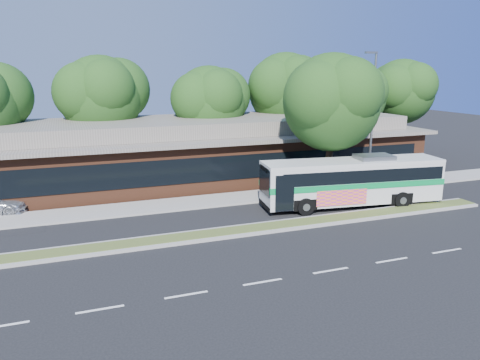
{
  "coord_description": "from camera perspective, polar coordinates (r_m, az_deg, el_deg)",
  "views": [
    {
      "loc": [
        -9.59,
        -20.17,
        7.94
      ],
      "look_at": [
        -0.82,
        3.31,
        2.0
      ],
      "focal_mm": 35.0,
      "sensor_mm": 36.0,
      "label": 1
    }
  ],
  "objects": [
    {
      "name": "sidewalk",
      "position": [
        29.33,
        -0.61,
        -2.25
      ],
      "size": [
        44.0,
        2.6,
        0.12
      ],
      "primitive_type": "cube",
      "color": "gray",
      "rests_on": "ground"
    },
    {
      "name": "tree_bg_f",
      "position": [
        47.16,
        19.41,
        10.31
      ],
      "size": [
        6.69,
        6.0,
        8.92
      ],
      "color": "black",
      "rests_on": "ground"
    },
    {
      "name": "lamp_post",
      "position": [
        32.58,
        15.78,
        7.49
      ],
      "size": [
        0.93,
        0.18,
        9.07
      ],
      "color": "slate",
      "rests_on": "ground"
    },
    {
      "name": "sidewalk_tree",
      "position": [
        30.28,
        11.69,
        9.56
      ],
      "size": [
        6.77,
        6.07,
        8.98
      ],
      "color": "black",
      "rests_on": "ground"
    },
    {
      "name": "tree_bg_d",
      "position": [
        40.59,
        6.04,
        11.11
      ],
      "size": [
        6.91,
        6.2,
        9.37
      ],
      "color": "black",
      "rests_on": "ground"
    },
    {
      "name": "transit_bus",
      "position": [
        28.36,
        13.6,
        0.21
      ],
      "size": [
        10.98,
        3.69,
        3.03
      ],
      "rotation": [
        0.0,
        0.0,
        -0.13
      ],
      "color": "silver",
      "rests_on": "ground"
    },
    {
      "name": "tree_bg_b",
      "position": [
        36.49,
        -15.95,
        10.01
      ],
      "size": [
        6.69,
        6.0,
        9.0
      ],
      "color": "black",
      "rests_on": "ground"
    },
    {
      "name": "ground",
      "position": [
        23.71,
        4.69,
        -6.28
      ],
      "size": [
        120.0,
        120.0,
        0.0
      ],
      "primitive_type": "plane",
      "color": "black",
      "rests_on": "ground"
    },
    {
      "name": "tree_bg_e",
      "position": [
        42.76,
        13.93,
        10.0
      ],
      "size": [
        6.47,
        5.8,
        8.5
      ],
      "color": "black",
      "rests_on": "ground"
    },
    {
      "name": "plaza_building",
      "position": [
        35.01,
        -4.3,
        3.74
      ],
      "size": [
        33.2,
        11.2,
        4.45
      ],
      "color": "brown",
      "rests_on": "ground"
    },
    {
      "name": "median_strip",
      "position": [
        24.2,
        4.09,
        -5.67
      ],
      "size": [
        26.0,
        1.1,
        0.15
      ],
      "primitive_type": "cube",
      "color": "#3D4E21",
      "rests_on": "ground"
    },
    {
      "name": "tree_bg_c",
      "position": [
        37.06,
        -3.23,
        9.68
      ],
      "size": [
        6.24,
        5.6,
        8.26
      ],
      "color": "black",
      "rests_on": "ground"
    }
  ]
}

